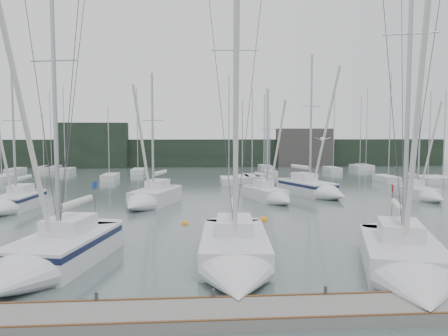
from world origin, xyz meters
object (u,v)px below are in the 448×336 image
at_px(sailboat_near_center, 236,260).
at_px(sailboat_mid_d, 317,190).
at_px(sailboat_mid_a, 11,204).
at_px(sailboat_mid_e, 423,194).
at_px(buoy_c, 85,220).
at_px(sailboat_near_right, 409,269).
at_px(sailboat_mid_c, 272,196).
at_px(sailboat_near_left, 44,259).
at_px(buoy_a, 185,224).
at_px(sailboat_mid_b, 148,200).
at_px(buoy_b, 264,220).

relative_size(sailboat_near_center, sailboat_mid_d, 1.15).
bearing_deg(sailboat_near_center, sailboat_mid_a, 139.11).
xyz_separation_m(sailboat_mid_e, buoy_c, (-28.83, -7.12, -0.51)).
relative_size(sailboat_near_right, sailboat_mid_d, 1.19).
xyz_separation_m(sailboat_mid_c, sailboat_mid_d, (4.98, 3.08, 0.13)).
height_order(sailboat_mid_c, sailboat_mid_e, sailboat_mid_e).
xyz_separation_m(sailboat_near_left, sailboat_mid_a, (-7.73, 15.95, -0.06)).
height_order(sailboat_near_center, buoy_a, sailboat_near_center).
distance_m(sailboat_near_right, buoy_c, 21.81).
xyz_separation_m(buoy_a, buoy_c, (-7.07, 2.06, 0.00)).
relative_size(sailboat_mid_c, buoy_a, 22.64).
distance_m(sailboat_mid_a, buoy_c, 7.67).
height_order(sailboat_near_left, sailboat_mid_d, sailboat_near_left).
height_order(sailboat_mid_a, sailboat_mid_c, sailboat_mid_a).
relative_size(sailboat_mid_b, buoy_b, 19.72).
relative_size(sailboat_mid_c, buoy_b, 17.70).
xyz_separation_m(sailboat_mid_b, sailboat_mid_e, (24.92, 1.98, -0.10)).
height_order(sailboat_mid_e, buoy_c, sailboat_mid_e).
xyz_separation_m(sailboat_mid_a, sailboat_mid_c, (21.30, 3.04, -0.06)).
bearing_deg(buoy_b, sailboat_mid_d, 57.53).
relative_size(sailboat_near_right, sailboat_mid_b, 1.45).
relative_size(sailboat_mid_c, sailboat_mid_e, 1.00).
distance_m(sailboat_near_center, sailboat_near_right, 7.17).
distance_m(sailboat_mid_b, buoy_a, 7.88).
bearing_deg(sailboat_near_left, sailboat_mid_d, 62.32).
bearing_deg(sailboat_near_right, buoy_b, 123.96).
relative_size(sailboat_mid_b, buoy_a, 25.23).
distance_m(sailboat_mid_c, sailboat_mid_d, 5.85).
bearing_deg(sailboat_mid_d, sailboat_near_right, -118.37).
height_order(sailboat_mid_b, buoy_b, sailboat_mid_b).
bearing_deg(sailboat_mid_c, sailboat_near_right, -103.13).
relative_size(sailboat_near_left, sailboat_mid_e, 1.46).
height_order(sailboat_mid_d, buoy_c, sailboat_mid_d).
relative_size(sailboat_near_center, sailboat_mid_a, 1.42).
distance_m(sailboat_near_left, sailboat_mid_d, 28.83).
xyz_separation_m(sailboat_near_center, buoy_b, (3.16, 11.31, -0.56)).
xyz_separation_m(sailboat_mid_a, buoy_c, (6.62, -3.81, -0.60)).
bearing_deg(sailboat_near_center, sailboat_mid_d, 70.06).
relative_size(sailboat_near_center, buoy_b, 27.81).
bearing_deg(sailboat_mid_d, sailboat_near_left, -150.62).
xyz_separation_m(buoy_a, buoy_b, (5.52, 0.87, 0.00)).
distance_m(sailboat_mid_c, sailboat_mid_e, 14.16).
bearing_deg(sailboat_mid_e, sailboat_near_right, -123.74).
bearing_deg(sailboat_near_right, sailboat_mid_b, 140.57).
xyz_separation_m(buoy_b, buoy_c, (-12.58, 1.19, 0.00)).
bearing_deg(sailboat_mid_b, sailboat_near_left, -80.47).
distance_m(sailboat_near_left, sailboat_mid_b, 17.50).
bearing_deg(buoy_a, sailboat_mid_c, 49.49).
relative_size(sailboat_mid_d, buoy_a, 30.83).
xyz_separation_m(sailboat_near_left, sailboat_mid_e, (27.73, 19.25, -0.15)).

